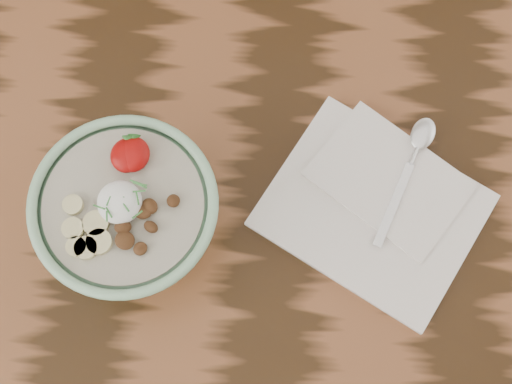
% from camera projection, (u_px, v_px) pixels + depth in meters
% --- Properties ---
extents(table, '(1.60, 0.90, 0.75)m').
position_uv_depth(table, '(117.00, 204.00, 0.93)').
color(table, black).
rests_on(table, ground).
extents(breakfast_bowl, '(0.20, 0.20, 0.13)m').
position_uv_depth(breakfast_bowl, '(129.00, 214.00, 0.76)').
color(breakfast_bowl, '#8DBE96').
rests_on(breakfast_bowl, table).
extents(napkin, '(0.30, 0.28, 0.01)m').
position_uv_depth(napkin, '(376.00, 204.00, 0.83)').
color(napkin, white).
rests_on(napkin, table).
extents(spoon, '(0.08, 0.17, 0.01)m').
position_uv_depth(spoon, '(416.00, 151.00, 0.83)').
color(spoon, silver).
rests_on(spoon, napkin).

